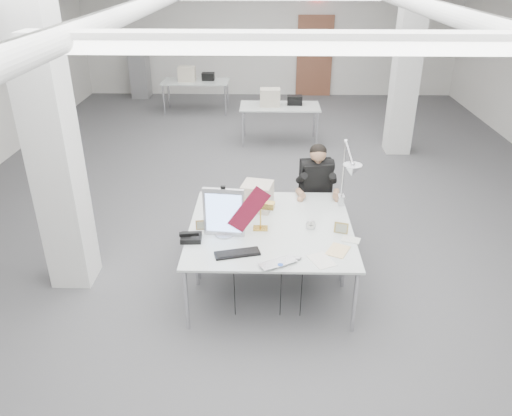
{
  "coord_description": "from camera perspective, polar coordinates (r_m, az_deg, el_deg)",
  "views": [
    {
      "loc": [
        -0.05,
        -6.91,
        3.42
      ],
      "look_at": [
        -0.16,
        -2.0,
        0.95
      ],
      "focal_mm": 35.0,
      "sensor_mm": 36.0,
      "label": 1
    }
  ],
  "objects": [
    {
      "name": "laptop",
      "position": [
        4.84,
        2.81,
        -6.63
      ],
      "size": [
        0.44,
        0.39,
        0.03
      ],
      "primitive_type": "imported",
      "rotation": [
        0.0,
        0.0,
        0.51
      ],
      "color": "silver",
      "rests_on": "desk_main"
    },
    {
      "name": "desk_clock",
      "position": [
        5.5,
        6.28,
        -1.93
      ],
      "size": [
        0.11,
        0.04,
        0.11
      ],
      "primitive_type": "cylinder",
      "rotation": [
        1.57,
        0.0,
        0.02
      ],
      "color": "silver",
      "rests_on": "desk_main"
    },
    {
      "name": "room_shell",
      "position": [
        7.26,
        2.03,
        12.88
      ],
      "size": [
        10.04,
        14.04,
        3.24
      ],
      "color": "#4C4C4E",
      "rests_on": "ground"
    },
    {
      "name": "paper_stack_b",
      "position": [
        5.16,
        9.34,
        -4.81
      ],
      "size": [
        0.29,
        0.32,
        0.01
      ],
      "primitive_type": "cube",
      "rotation": [
        0.0,
        0.0,
        -0.46
      ],
      "color": "#EECB8E",
      "rests_on": "desk_main"
    },
    {
      "name": "monitor",
      "position": [
        5.26,
        -3.7,
        -0.49
      ],
      "size": [
        0.44,
        0.09,
        0.54
      ],
      "primitive_type": "cube",
      "rotation": [
        0.0,
        0.0,
        -0.11
      ],
      "color": "silver",
      "rests_on": "desk_main"
    },
    {
      "name": "bankers_lamp",
      "position": [
        5.41,
        0.52,
        -0.78
      ],
      "size": [
        0.33,
        0.19,
        0.35
      ],
      "primitive_type": null,
      "rotation": [
        0.0,
        0.0,
        -0.23
      ],
      "color": "#CE8E40",
      "rests_on": "desk_main"
    },
    {
      "name": "paper_stack_c",
      "position": [
        5.38,
        10.79,
        -3.57
      ],
      "size": [
        0.22,
        0.19,
        0.01
      ],
      "primitive_type": "cube",
      "rotation": [
        0.0,
        0.0,
        -0.36
      ],
      "color": "silver",
      "rests_on": "desk_main"
    },
    {
      "name": "pennant",
      "position": [
        5.19,
        -0.78,
        -0.17
      ],
      "size": [
        0.46,
        0.17,
        0.52
      ],
      "primitive_type": "cube",
      "rotation": [
        0.0,
        -0.87,
        0.35
      ],
      "color": "maroon",
      "rests_on": "monitor"
    },
    {
      "name": "desk_phone",
      "position": [
        5.31,
        -7.42,
        -3.4
      ],
      "size": [
        0.23,
        0.21,
        0.05
      ],
      "primitive_type": "cube",
      "rotation": [
        0.0,
        0.0,
        0.06
      ],
      "color": "black",
      "rests_on": "desk_main"
    },
    {
      "name": "desk_second",
      "position": [
        5.95,
        1.66,
        -0.11
      ],
      "size": [
        1.8,
        0.9,
        0.02
      ],
      "primitive_type": "cube",
      "color": "silver",
      "rests_on": "room_shell"
    },
    {
      "name": "picture_frame_right",
      "position": [
        5.47,
        9.7,
        -2.25
      ],
      "size": [
        0.16,
        0.08,
        0.12
      ],
      "primitive_type": "cube",
      "rotation": [
        -0.21,
        0.0,
        -0.29
      ],
      "color": "#A99049",
      "rests_on": "desk_main"
    },
    {
      "name": "desk_main",
      "position": [
        5.16,
        1.68,
        -4.61
      ],
      "size": [
        1.8,
        0.9,
        0.02
      ],
      "primitive_type": "cube",
      "color": "silver",
      "rests_on": "room_shell"
    },
    {
      "name": "architect_lamp",
      "position": [
        5.7,
        10.32,
        3.49
      ],
      "size": [
        0.37,
        0.76,
        0.93
      ],
      "primitive_type": null,
      "rotation": [
        0.0,
        0.0,
        0.17
      ],
      "color": "#B2B1B6",
      "rests_on": "desk_second"
    },
    {
      "name": "filing_cabinet",
      "position": [
        14.28,
        -13.09,
        14.62
      ],
      "size": [
        0.45,
        0.55,
        1.2
      ],
      "primitive_type": "cube",
      "color": "gray",
      "rests_on": "room_shell"
    },
    {
      "name": "bg_desk_a",
      "position": [
        10.27,
        2.75,
        11.53
      ],
      "size": [
        1.6,
        0.8,
        0.02
      ],
      "primitive_type": "cube",
      "color": "silver",
      "rests_on": "room_shell"
    },
    {
      "name": "seated_person",
      "position": [
        6.47,
        6.96,
        3.51
      ],
      "size": [
        0.57,
        0.67,
        0.89
      ],
      "primitive_type": null,
      "rotation": [
        0.0,
        0.0,
        0.17
      ],
      "color": "black",
      "rests_on": "office_chair"
    },
    {
      "name": "beige_monitor",
      "position": [
        5.87,
        0.15,
        1.37
      ],
      "size": [
        0.4,
        0.38,
        0.32
      ],
      "primitive_type": "cube",
      "rotation": [
        0.0,
        0.0,
        -0.21
      ],
      "color": "beige",
      "rests_on": "desk_second"
    },
    {
      "name": "keyboard",
      "position": [
        5.03,
        -2.15,
        -5.21
      ],
      "size": [
        0.48,
        0.26,
        0.02
      ],
      "primitive_type": "cube",
      "rotation": [
        0.0,
        0.0,
        0.26
      ],
      "color": "black",
      "rests_on": "desk_main"
    },
    {
      "name": "bg_desk_b",
      "position": [
        12.53,
        -6.93,
        14.15
      ],
      "size": [
        1.6,
        0.8,
        0.02
      ],
      "primitive_type": "cube",
      "color": "silver",
      "rests_on": "room_shell"
    },
    {
      "name": "picture_frame_left",
      "position": [
        5.5,
        -6.22,
        -1.92
      ],
      "size": [
        0.14,
        0.05,
        0.1
      ],
      "primitive_type": "cube",
      "rotation": [
        -0.21,
        0.0,
        0.16
      ],
      "color": "#A58047",
      "rests_on": "desk_main"
    },
    {
      "name": "paper_stack_a",
      "position": [
        4.98,
        7.51,
        -5.96
      ],
      "size": [
        0.29,
        0.34,
        0.01
      ],
      "primitive_type": "cube",
      "rotation": [
        0.0,
        0.0,
        0.43
      ],
      "color": "silver",
      "rests_on": "desk_main"
    },
    {
      "name": "office_chair",
      "position": [
        6.68,
        6.73,
        0.48
      ],
      "size": [
        0.56,
        0.56,
        0.99
      ],
      "primitive_type": null,
      "rotation": [
        0.0,
        0.0,
        0.17
      ],
      "color": "black",
      "rests_on": "room_shell"
    },
    {
      "name": "mouse",
      "position": [
        4.96,
        4.75,
        -5.7
      ],
      "size": [
        0.1,
        0.07,
        0.03
      ],
      "primitive_type": "ellipsoid",
      "rotation": [
        0.0,
        0.0,
        0.22
      ],
      "color": "#ABAAAF",
      "rests_on": "desk_main"
    }
  ]
}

